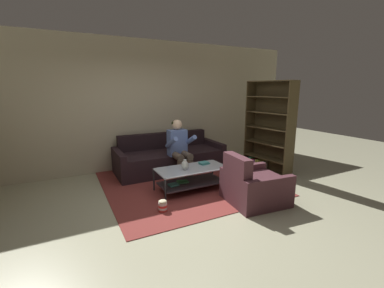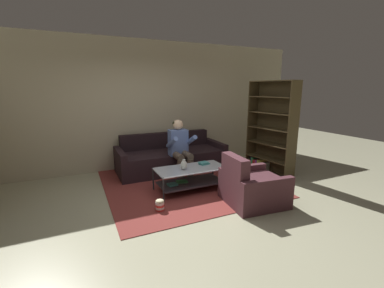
{
  "view_description": "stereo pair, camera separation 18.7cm",
  "coord_description": "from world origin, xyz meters",
  "px_view_note": "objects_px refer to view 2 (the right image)",
  "views": [
    {
      "loc": [
        -1.51,
        -3.37,
        1.84
      ],
      "look_at": [
        0.66,
        0.87,
        0.8
      ],
      "focal_mm": 24.0,
      "sensor_mm": 36.0,
      "label": 1
    },
    {
      "loc": [
        -1.35,
        -3.45,
        1.84
      ],
      "look_at": [
        0.66,
        0.87,
        0.8
      ],
      "focal_mm": 24.0,
      "sensor_mm": 36.0,
      "label": 2
    }
  ],
  "objects_px": {
    "person_seated_center": "(180,146)",
    "popcorn_tub": "(160,205)",
    "armchair": "(252,187)",
    "couch": "(171,158)",
    "vase": "(184,165)",
    "coffee_table": "(190,175)",
    "book_stack": "(204,163)",
    "bookshelf": "(270,134)"
  },
  "relations": [
    {
      "from": "person_seated_center",
      "to": "popcorn_tub",
      "type": "height_order",
      "value": "person_seated_center"
    },
    {
      "from": "person_seated_center",
      "to": "armchair",
      "type": "distance_m",
      "value": 1.78
    },
    {
      "from": "couch",
      "to": "armchair",
      "type": "xyz_separation_m",
      "value": [
        0.57,
        -2.2,
        -0.01
      ]
    },
    {
      "from": "couch",
      "to": "vase",
      "type": "distance_m",
      "value": 1.38
    },
    {
      "from": "coffee_table",
      "to": "book_stack",
      "type": "bearing_deg",
      "value": 17.45
    },
    {
      "from": "coffee_table",
      "to": "armchair",
      "type": "height_order",
      "value": "armchair"
    },
    {
      "from": "vase",
      "to": "popcorn_tub",
      "type": "relative_size",
      "value": 1.02
    },
    {
      "from": "coffee_table",
      "to": "vase",
      "type": "relative_size",
      "value": 6.81
    },
    {
      "from": "coffee_table",
      "to": "armchair",
      "type": "bearing_deg",
      "value": -53.38
    },
    {
      "from": "book_stack",
      "to": "armchair",
      "type": "bearing_deg",
      "value": -71.21
    },
    {
      "from": "bookshelf",
      "to": "popcorn_tub",
      "type": "distance_m",
      "value": 2.96
    },
    {
      "from": "couch",
      "to": "popcorn_tub",
      "type": "height_order",
      "value": "couch"
    },
    {
      "from": "book_stack",
      "to": "popcorn_tub",
      "type": "relative_size",
      "value": 1.15
    },
    {
      "from": "person_seated_center",
      "to": "coffee_table",
      "type": "height_order",
      "value": "person_seated_center"
    },
    {
      "from": "person_seated_center",
      "to": "book_stack",
      "type": "bearing_deg",
      "value": -69.7
    },
    {
      "from": "coffee_table",
      "to": "book_stack",
      "type": "xyz_separation_m",
      "value": [
        0.33,
        0.1,
        0.16
      ]
    },
    {
      "from": "coffee_table",
      "to": "bookshelf",
      "type": "height_order",
      "value": "bookshelf"
    },
    {
      "from": "vase",
      "to": "armchair",
      "type": "distance_m",
      "value": 1.22
    },
    {
      "from": "coffee_table",
      "to": "vase",
      "type": "height_order",
      "value": "vase"
    },
    {
      "from": "armchair",
      "to": "person_seated_center",
      "type": "bearing_deg",
      "value": 109.36
    },
    {
      "from": "person_seated_center",
      "to": "armchair",
      "type": "relative_size",
      "value": 1.26
    },
    {
      "from": "vase",
      "to": "armchair",
      "type": "relative_size",
      "value": 0.2
    },
    {
      "from": "couch",
      "to": "book_stack",
      "type": "bearing_deg",
      "value": -79.1
    },
    {
      "from": "person_seated_center",
      "to": "armchair",
      "type": "bearing_deg",
      "value": -70.64
    },
    {
      "from": "vase",
      "to": "bookshelf",
      "type": "height_order",
      "value": "bookshelf"
    },
    {
      "from": "book_stack",
      "to": "armchair",
      "type": "height_order",
      "value": "armchair"
    },
    {
      "from": "coffee_table",
      "to": "popcorn_tub",
      "type": "height_order",
      "value": "coffee_table"
    },
    {
      "from": "person_seated_center",
      "to": "coffee_table",
      "type": "xyz_separation_m",
      "value": [
        -0.1,
        -0.72,
        -0.38
      ]
    },
    {
      "from": "book_stack",
      "to": "popcorn_tub",
      "type": "xyz_separation_m",
      "value": [
        -1.09,
        -0.65,
        -0.35
      ]
    },
    {
      "from": "coffee_table",
      "to": "book_stack",
      "type": "height_order",
      "value": "book_stack"
    },
    {
      "from": "couch",
      "to": "vase",
      "type": "bearing_deg",
      "value": -100.42
    },
    {
      "from": "person_seated_center",
      "to": "couch",
      "type": "bearing_deg",
      "value": 90.0
    },
    {
      "from": "person_seated_center",
      "to": "book_stack",
      "type": "distance_m",
      "value": 0.69
    },
    {
      "from": "person_seated_center",
      "to": "vase",
      "type": "bearing_deg",
      "value": -107.75
    },
    {
      "from": "vase",
      "to": "person_seated_center",
      "type": "bearing_deg",
      "value": 72.25
    },
    {
      "from": "vase",
      "to": "popcorn_tub",
      "type": "distance_m",
      "value": 0.9
    },
    {
      "from": "couch",
      "to": "popcorn_tub",
      "type": "bearing_deg",
      "value": -115.12
    },
    {
      "from": "vase",
      "to": "popcorn_tub",
      "type": "xyz_separation_m",
      "value": [
        -0.62,
        -0.5,
        -0.42
      ]
    },
    {
      "from": "couch",
      "to": "popcorn_tub",
      "type": "xyz_separation_m",
      "value": [
        -0.86,
        -1.84,
        -0.19
      ]
    },
    {
      "from": "vase",
      "to": "bookshelf",
      "type": "xyz_separation_m",
      "value": [
        2.15,
        0.25,
        0.34
      ]
    },
    {
      "from": "popcorn_tub",
      "to": "couch",
      "type": "bearing_deg",
      "value": 64.88
    },
    {
      "from": "popcorn_tub",
      "to": "vase",
      "type": "bearing_deg",
      "value": 39.14
    }
  ]
}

